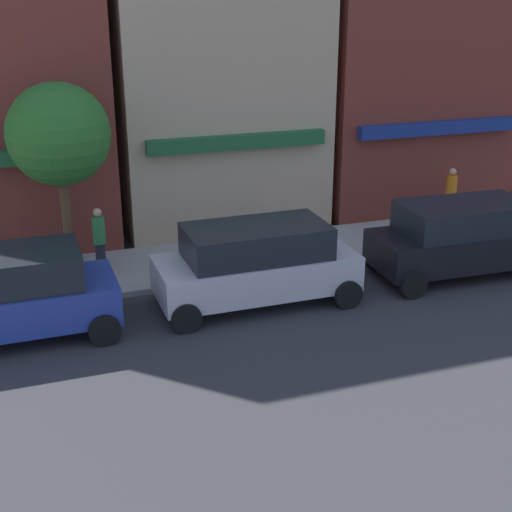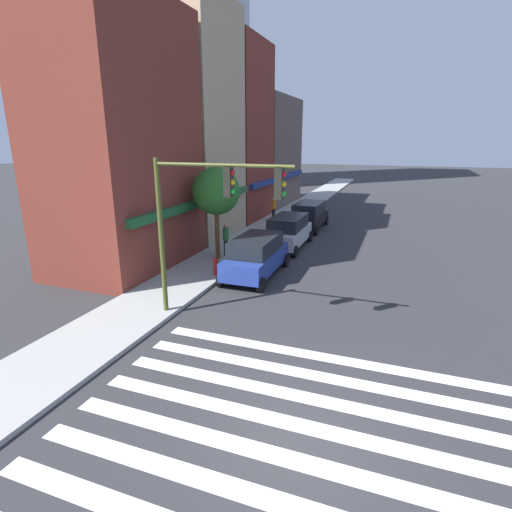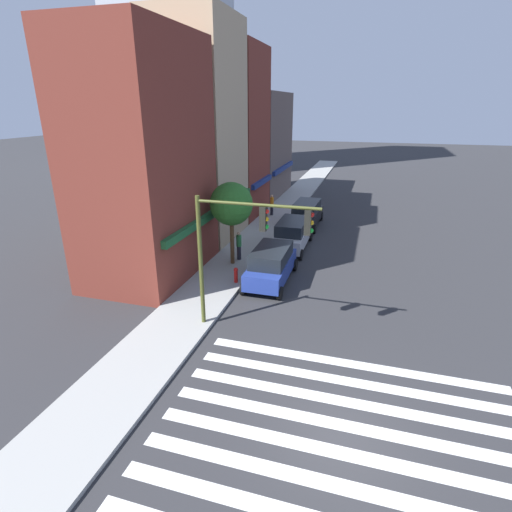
{
  "view_description": "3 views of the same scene",
  "coord_description": "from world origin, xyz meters",
  "px_view_note": "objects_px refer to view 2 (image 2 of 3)",
  "views": [
    {
      "loc": [
        10.68,
        -9.96,
        7.14
      ],
      "look_at": [
        15.71,
        4.7,
        1.2
      ],
      "focal_mm": 50.0,
      "sensor_mm": 36.0,
      "label": 1
    },
    {
      "loc": [
        -7.1,
        -1.61,
        6.38
      ],
      "look_at": [
        10.07,
        4.7,
        1.0
      ],
      "focal_mm": 28.0,
      "sensor_mm": 36.0,
      "label": 2
    },
    {
      "loc": [
        -9.3,
        -0.17,
        9.11
      ],
      "look_at": [
        4.82,
        4.0,
        3.5
      ],
      "focal_mm": 28.0,
      "sensor_mm": 36.0,
      "label": 3
    }
  ],
  "objects_px": {
    "traffic_signal": "(207,206)",
    "suv_black": "(309,215)",
    "suv_blue": "(256,255)",
    "pedestrian_green_top": "(226,239)",
    "suv_silver": "(288,231)",
    "street_tree": "(216,191)",
    "pedestrian_orange_vest": "(274,208)",
    "fire_hydrant": "(216,266)"
  },
  "relations": [
    {
      "from": "traffic_signal",
      "to": "suv_black",
      "type": "xyz_separation_m",
      "value": [
        16.52,
        0.17,
        -3.18
      ]
    },
    {
      "from": "suv_blue",
      "to": "pedestrian_green_top",
      "type": "bearing_deg",
      "value": 47.6
    },
    {
      "from": "pedestrian_green_top",
      "to": "suv_blue",
      "type": "bearing_deg",
      "value": 163.17
    },
    {
      "from": "suv_silver",
      "to": "street_tree",
      "type": "height_order",
      "value": "street_tree"
    },
    {
      "from": "traffic_signal",
      "to": "pedestrian_orange_vest",
      "type": "relative_size",
      "value": 3.26
    },
    {
      "from": "suv_black",
      "to": "pedestrian_orange_vest",
      "type": "bearing_deg",
      "value": 62.96
    },
    {
      "from": "traffic_signal",
      "to": "suv_silver",
      "type": "relative_size",
      "value": 1.22
    },
    {
      "from": "suv_blue",
      "to": "fire_hydrant",
      "type": "bearing_deg",
      "value": 118.04
    },
    {
      "from": "suv_black",
      "to": "fire_hydrant",
      "type": "relative_size",
      "value": 5.64
    },
    {
      "from": "suv_black",
      "to": "pedestrian_green_top",
      "type": "relative_size",
      "value": 2.69
    },
    {
      "from": "suv_blue",
      "to": "suv_silver",
      "type": "relative_size",
      "value": 1.0
    },
    {
      "from": "traffic_signal",
      "to": "fire_hydrant",
      "type": "height_order",
      "value": "traffic_signal"
    },
    {
      "from": "suv_blue",
      "to": "pedestrian_orange_vest",
      "type": "height_order",
      "value": "suv_blue"
    },
    {
      "from": "suv_blue",
      "to": "pedestrian_green_top",
      "type": "height_order",
      "value": "suv_blue"
    },
    {
      "from": "traffic_signal",
      "to": "suv_silver",
      "type": "bearing_deg",
      "value": 0.87
    },
    {
      "from": "suv_black",
      "to": "pedestrian_green_top",
      "type": "bearing_deg",
      "value": 165.18
    },
    {
      "from": "pedestrian_green_top",
      "to": "fire_hydrant",
      "type": "distance_m",
      "value": 3.44
    },
    {
      "from": "suv_black",
      "to": "pedestrian_green_top",
      "type": "height_order",
      "value": "suv_black"
    },
    {
      "from": "suv_silver",
      "to": "fire_hydrant",
      "type": "bearing_deg",
      "value": 164.99
    },
    {
      "from": "pedestrian_green_top",
      "to": "fire_hydrant",
      "type": "relative_size",
      "value": 2.1
    },
    {
      "from": "suv_black",
      "to": "pedestrian_orange_vest",
      "type": "xyz_separation_m",
      "value": [
        1.81,
        3.3,
        0.04
      ]
    },
    {
      "from": "suv_black",
      "to": "fire_hydrant",
      "type": "bearing_deg",
      "value": 173.72
    },
    {
      "from": "pedestrian_orange_vest",
      "to": "street_tree",
      "type": "bearing_deg",
      "value": 80.93
    },
    {
      "from": "suv_silver",
      "to": "fire_hydrant",
      "type": "distance_m",
      "value": 6.8
    },
    {
      "from": "suv_silver",
      "to": "street_tree",
      "type": "relative_size",
      "value": 0.97
    },
    {
      "from": "traffic_signal",
      "to": "suv_silver",
      "type": "xyz_separation_m",
      "value": [
        10.9,
        0.17,
        -3.18
      ]
    },
    {
      "from": "suv_silver",
      "to": "pedestrian_orange_vest",
      "type": "relative_size",
      "value": 2.66
    },
    {
      "from": "suv_blue",
      "to": "suv_silver",
      "type": "xyz_separation_m",
      "value": [
        5.64,
        0.0,
        0.0
      ]
    },
    {
      "from": "suv_black",
      "to": "suv_blue",
      "type": "bearing_deg",
      "value": -178.35
    },
    {
      "from": "suv_silver",
      "to": "fire_hydrant",
      "type": "relative_size",
      "value": 5.6
    },
    {
      "from": "traffic_signal",
      "to": "suv_silver",
      "type": "distance_m",
      "value": 11.35
    },
    {
      "from": "pedestrian_green_top",
      "to": "street_tree",
      "type": "distance_m",
      "value": 2.79
    },
    {
      "from": "pedestrian_orange_vest",
      "to": "street_tree",
      "type": "height_order",
      "value": "street_tree"
    },
    {
      "from": "suv_silver",
      "to": "street_tree",
      "type": "distance_m",
      "value": 5.61
    },
    {
      "from": "suv_blue",
      "to": "street_tree",
      "type": "relative_size",
      "value": 0.97
    },
    {
      "from": "traffic_signal",
      "to": "fire_hydrant",
      "type": "bearing_deg",
      "value": 23.31
    },
    {
      "from": "suv_blue",
      "to": "fire_hydrant",
      "type": "xyz_separation_m",
      "value": [
        -0.93,
        1.7,
        -0.42
      ]
    },
    {
      "from": "suv_silver",
      "to": "street_tree",
      "type": "xyz_separation_m",
      "value": [
        -4.02,
        2.8,
        2.73
      ]
    },
    {
      "from": "fire_hydrant",
      "to": "street_tree",
      "type": "height_order",
      "value": "street_tree"
    },
    {
      "from": "suv_black",
      "to": "fire_hydrant",
      "type": "xyz_separation_m",
      "value": [
        -12.19,
        1.7,
        -0.42
      ]
    },
    {
      "from": "traffic_signal",
      "to": "pedestrian_green_top",
      "type": "distance_m",
      "value": 8.7
    },
    {
      "from": "pedestrian_green_top",
      "to": "pedestrian_orange_vest",
      "type": "bearing_deg",
      "value": -61.51
    }
  ]
}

